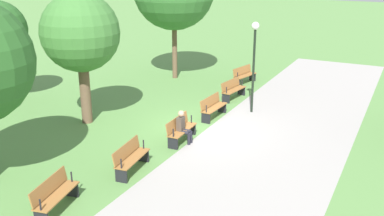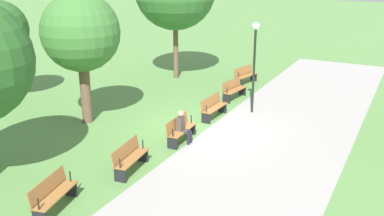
# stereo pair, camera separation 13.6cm
# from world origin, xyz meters

# --- Properties ---
(ground_plane) EXTENTS (120.00, 120.00, 0.00)m
(ground_plane) POSITION_xyz_m (0.00, 0.00, 0.00)
(ground_plane) COLOR #5B8C47
(path_paving) EXTENTS (28.77, 5.28, 0.01)m
(path_paving) POSITION_xyz_m (0.00, 2.89, 0.00)
(path_paving) COLOR #A39E99
(path_paving) RESTS_ON ground
(bench_0) EXTENTS (1.68, 0.81, 0.89)m
(bench_0) POSITION_xyz_m (-6.95, -0.81, 0.47)
(bench_0) COLOR #996633
(bench_0) RESTS_ON ground
(bench_1) EXTENTS (1.66, 0.68, 0.89)m
(bench_1) POSITION_xyz_m (-4.19, -0.34, 0.47)
(bench_1) COLOR #996633
(bench_1) RESTS_ON ground
(bench_2) EXTENTS (1.63, 0.54, 0.89)m
(bench_2) POSITION_xyz_m (-1.40, -0.10, 0.47)
(bench_2) COLOR #996633
(bench_2) RESTS_ON ground
(bench_3) EXTENTS (1.63, 0.54, 0.89)m
(bench_3) POSITION_xyz_m (1.40, -0.10, 0.47)
(bench_3) COLOR #996633
(bench_3) RESTS_ON ground
(bench_4) EXTENTS (1.66, 0.68, 0.89)m
(bench_4) POSITION_xyz_m (4.19, -0.34, 0.47)
(bench_4) COLOR #996633
(bench_4) RESTS_ON ground
(bench_5) EXTENTS (1.68, 0.81, 0.89)m
(bench_5) POSITION_xyz_m (6.95, -0.81, 0.47)
(bench_5) COLOR #996633
(bench_5) RESTS_ON ground
(person_seated) EXTENTS (0.33, 0.53, 1.20)m
(person_seated) POSITION_xyz_m (1.47, 0.05, 0.64)
(person_seated) COLOR #4C4238
(person_seated) RESTS_ON ground
(tree_4) EXTENTS (3.02, 3.02, 5.14)m
(tree_4) POSITION_xyz_m (1.41, -4.39, 3.59)
(tree_4) COLOR brown
(tree_4) RESTS_ON ground
(lamp_post) EXTENTS (0.32, 0.32, 3.86)m
(lamp_post) POSITION_xyz_m (-2.79, 1.11, 2.70)
(lamp_post) COLOR black
(lamp_post) RESTS_ON ground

